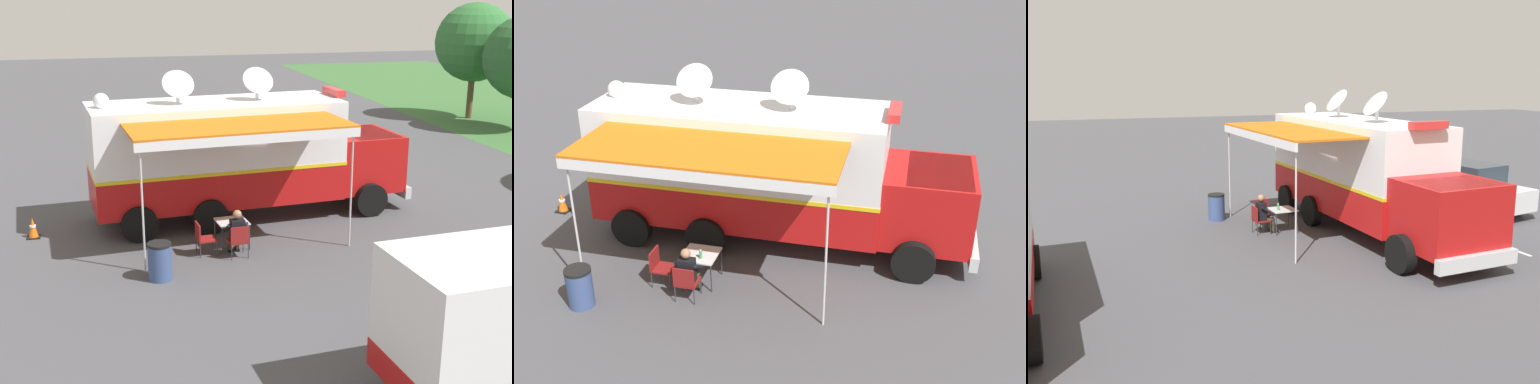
% 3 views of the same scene
% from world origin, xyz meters
% --- Properties ---
extents(ground_plane, '(100.00, 100.00, 0.00)m').
position_xyz_m(ground_plane, '(0.00, 0.00, 0.00)').
color(ground_plane, '#47474C').
extents(lot_stripe, '(0.52, 4.79, 0.01)m').
position_xyz_m(lot_stripe, '(-3.04, 2.18, 0.00)').
color(lot_stripe, silver).
rests_on(lot_stripe, ground).
extents(command_truck, '(5.48, 9.66, 4.53)m').
position_xyz_m(command_truck, '(-0.03, 0.75, 1.95)').
color(command_truck, '#B71414').
rests_on(command_truck, ground).
extents(folding_table, '(0.86, 0.86, 0.73)m').
position_xyz_m(folding_table, '(2.44, -0.06, 0.67)').
color(folding_table, silver).
rests_on(folding_table, ground).
extents(water_bottle, '(0.07, 0.07, 0.22)m').
position_xyz_m(water_bottle, '(2.62, 0.04, 0.83)').
color(water_bottle, '#3F9959').
rests_on(water_bottle, folding_table).
extents(folding_chair_at_table, '(0.52, 0.52, 0.87)m').
position_xyz_m(folding_chair_at_table, '(3.24, -0.05, 0.51)').
color(folding_chair_at_table, maroon).
rests_on(folding_chair_at_table, ground).
extents(folding_chair_beside_table, '(0.52, 0.52, 0.87)m').
position_xyz_m(folding_chair_beside_table, '(2.83, -0.91, 0.51)').
color(folding_chair_beside_table, maroon).
rests_on(folding_chair_beside_table, ground).
extents(seated_responder, '(0.69, 0.58, 1.25)m').
position_xyz_m(seated_responder, '(3.05, -0.07, 0.65)').
color(seated_responder, black).
rests_on(seated_responder, ground).
extents(trash_bin, '(0.57, 0.57, 0.91)m').
position_xyz_m(trash_bin, '(4.12, -2.14, 0.46)').
color(trash_bin, '#384C7F').
rests_on(trash_bin, ground).
extents(traffic_cone, '(0.36, 0.36, 0.58)m').
position_xyz_m(traffic_cone, '(0.45, -5.24, 0.28)').
color(traffic_cone, black).
rests_on(traffic_cone, ground).
extents(car_behind_truck, '(2.64, 4.48, 1.76)m').
position_xyz_m(car_behind_truck, '(-4.94, -0.39, 0.88)').
color(car_behind_truck, silver).
rests_on(car_behind_truck, ground).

